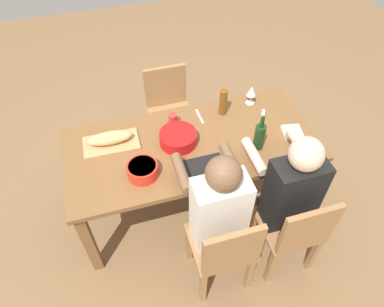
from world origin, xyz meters
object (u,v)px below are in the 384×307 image
(chair_far_center, at_px, (169,107))
(cup_far_center, at_px, (173,120))
(diner_near_right, at_px, (289,190))
(diner_near_center, at_px, (217,208))
(napkin_stack, at_px, (292,132))
(bread_loaf, at_px, (110,138))
(chair_near_center, at_px, (225,250))
(wine_bottle, at_px, (259,136))
(serving_bowl_greens, at_px, (143,169))
(wine_glass, at_px, (251,92))
(cutting_board, at_px, (111,143))
(serving_bowl_fruit, at_px, (178,137))
(dining_table, at_px, (192,151))
(beer_bottle, at_px, (223,102))
(chair_near_right, at_px, (295,230))

(chair_far_center, height_order, cup_far_center, chair_far_center)
(diner_near_right, xyz_separation_m, chair_far_center, (-0.50, 1.30, -0.21))
(diner_near_center, xyz_separation_m, diner_near_right, (0.50, 0.00, 0.00))
(cup_far_center, height_order, napkin_stack, cup_far_center)
(bread_loaf, bearing_deg, chair_near_center, -57.87)
(wine_bottle, bearing_deg, serving_bowl_greens, -178.90)
(diner_near_center, distance_m, cup_far_center, 0.80)
(wine_glass, bearing_deg, cup_far_center, -173.97)
(cutting_board, distance_m, cup_far_center, 0.49)
(serving_bowl_fruit, bearing_deg, diner_near_right, -44.85)
(dining_table, bearing_deg, cutting_board, 164.46)
(chair_near_center, bearing_deg, wine_bottle, 52.26)
(dining_table, relative_size, beer_bottle, 8.34)
(napkin_stack, bearing_deg, dining_table, 171.51)
(beer_bottle, bearing_deg, chair_far_center, 123.60)
(serving_bowl_greens, distance_m, cutting_board, 0.39)
(wine_glass, bearing_deg, serving_bowl_greens, -153.37)
(wine_glass, bearing_deg, diner_near_right, -95.37)
(chair_near_center, xyz_separation_m, beer_bottle, (0.33, 0.99, 0.37))
(chair_far_center, relative_size, wine_bottle, 2.93)
(chair_far_center, relative_size, beer_bottle, 3.86)
(serving_bowl_greens, height_order, cutting_board, serving_bowl_greens)
(cutting_board, height_order, napkin_stack, napkin_stack)
(napkin_stack, bearing_deg, chair_near_right, -111.25)
(chair_near_center, height_order, wine_glass, wine_glass)
(diner_near_right, relative_size, bread_loaf, 3.75)
(dining_table, distance_m, cutting_board, 0.59)
(serving_bowl_greens, height_order, beer_bottle, beer_bottle)
(beer_bottle, bearing_deg, serving_bowl_greens, -148.83)
(wine_bottle, distance_m, napkin_stack, 0.33)
(dining_table, distance_m, cup_far_center, 0.28)
(diner_near_center, relative_size, wine_bottle, 4.14)
(chair_far_center, distance_m, serving_bowl_fruit, 0.78)
(chair_near_center, height_order, napkin_stack, chair_near_center)
(dining_table, height_order, serving_bowl_fruit, serving_bowl_fruit)
(bread_loaf, distance_m, napkin_stack, 1.34)
(diner_near_right, bearing_deg, bread_loaf, 146.18)
(cup_far_center, bearing_deg, chair_far_center, 80.94)
(wine_bottle, bearing_deg, diner_near_right, -81.01)
(bread_loaf, bearing_deg, chair_near_right, -40.09)
(chair_near_right, relative_size, bread_loaf, 2.66)
(dining_table, relative_size, cup_far_center, 18.49)
(dining_table, xyz_separation_m, chair_near_right, (0.50, -0.74, -0.17))
(dining_table, relative_size, bread_loaf, 5.73)
(chair_far_center, height_order, beer_bottle, beer_bottle)
(diner_near_right, height_order, serving_bowl_greens, diner_near_right)
(chair_near_center, distance_m, serving_bowl_fruit, 0.84)
(diner_near_center, relative_size, bread_loaf, 3.75)
(cup_far_center, bearing_deg, diner_near_center, -84.19)
(diner_near_right, xyz_separation_m, beer_bottle, (-0.18, 0.81, 0.15))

